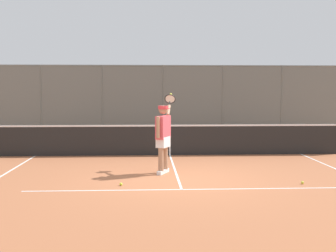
% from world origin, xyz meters
% --- Properties ---
extents(ground_plane, '(60.00, 60.00, 0.00)m').
position_xyz_m(ground_plane, '(0.00, 0.00, 0.00)').
color(ground_plane, '#A8603D').
extents(court_line_markings, '(8.47, 8.51, 0.01)m').
position_xyz_m(court_line_markings, '(0.00, 1.36, 0.00)').
color(court_line_markings, white).
rests_on(court_line_markings, ground).
extents(fence_backdrop, '(19.29, 1.37, 3.15)m').
position_xyz_m(fence_backdrop, '(0.00, -10.31, 1.39)').
color(fence_backdrop, slate).
rests_on(fence_backdrop, ground).
extents(tennis_net, '(10.88, 0.09, 1.07)m').
position_xyz_m(tennis_net, '(0.00, -3.69, 0.49)').
color(tennis_net, '#2D2D2D').
rests_on(tennis_net, ground).
extents(tennis_player, '(0.58, 1.37, 1.97)m').
position_xyz_m(tennis_player, '(0.32, -0.78, 0.99)').
color(tennis_player, silver).
rests_on(tennis_player, ground).
extents(tennis_ball_mid_court, '(0.07, 0.07, 0.07)m').
position_xyz_m(tennis_ball_mid_court, '(1.28, 0.55, 0.03)').
color(tennis_ball_mid_court, '#CCDB33').
rests_on(tennis_ball_mid_court, ground).
extents(tennis_ball_by_sideline, '(0.07, 0.07, 0.07)m').
position_xyz_m(tennis_ball_by_sideline, '(-2.69, 0.58, 0.03)').
color(tennis_ball_by_sideline, '#D6E042').
rests_on(tennis_ball_by_sideline, ground).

